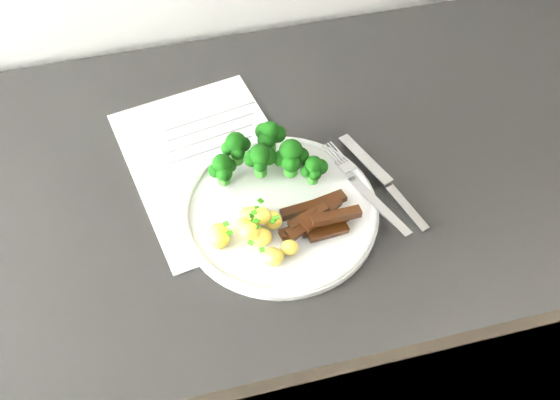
{
  "coord_description": "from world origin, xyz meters",
  "views": [
    {
      "loc": [
        -0.18,
        1.12,
        1.58
      ],
      "look_at": [
        -0.06,
        1.6,
        0.92
      ],
      "focal_mm": 41.12,
      "sensor_mm": 36.0,
      "label": 1
    }
  ],
  "objects_px": {
    "potatoes": "(255,233)",
    "fork": "(367,192)",
    "counter": "(253,323)",
    "beef_strips": "(318,217)",
    "recipe_paper": "(210,163)",
    "plate": "(280,210)",
    "broccoli": "(267,154)",
    "knife": "(393,193)"
  },
  "relations": [
    {
      "from": "potatoes",
      "to": "fork",
      "type": "distance_m",
      "value": 0.16
    },
    {
      "from": "counter",
      "to": "fork",
      "type": "bearing_deg",
      "value": -26.5
    },
    {
      "from": "beef_strips",
      "to": "recipe_paper",
      "type": "bearing_deg",
      "value": 130.26
    },
    {
      "from": "counter",
      "to": "fork",
      "type": "distance_m",
      "value": 0.5
    },
    {
      "from": "plate",
      "to": "potatoes",
      "type": "relative_size",
      "value": 2.44
    },
    {
      "from": "counter",
      "to": "recipe_paper",
      "type": "height_order",
      "value": "recipe_paper"
    },
    {
      "from": "broccoli",
      "to": "plate",
      "type": "bearing_deg",
      "value": -89.08
    },
    {
      "from": "potatoes",
      "to": "broccoli",
      "type": "bearing_deg",
      "value": 68.55
    },
    {
      "from": "potatoes",
      "to": "counter",
      "type": "bearing_deg",
      "value": 86.69
    },
    {
      "from": "knife",
      "to": "beef_strips",
      "type": "bearing_deg",
      "value": -168.6
    },
    {
      "from": "recipe_paper",
      "to": "beef_strips",
      "type": "xyz_separation_m",
      "value": [
        0.12,
        -0.14,
        0.02
      ]
    },
    {
      "from": "knife",
      "to": "broccoli",
      "type": "bearing_deg",
      "value": 154.33
    },
    {
      "from": "potatoes",
      "to": "beef_strips",
      "type": "bearing_deg",
      "value": 4.16
    },
    {
      "from": "broccoli",
      "to": "potatoes",
      "type": "height_order",
      "value": "broccoli"
    },
    {
      "from": "potatoes",
      "to": "beef_strips",
      "type": "distance_m",
      "value": 0.08
    },
    {
      "from": "beef_strips",
      "to": "potatoes",
      "type": "bearing_deg",
      "value": -175.84
    },
    {
      "from": "plate",
      "to": "potatoes",
      "type": "height_order",
      "value": "potatoes"
    },
    {
      "from": "beef_strips",
      "to": "counter",
      "type": "bearing_deg",
      "value": 127.38
    },
    {
      "from": "plate",
      "to": "knife",
      "type": "distance_m",
      "value": 0.15
    },
    {
      "from": "plate",
      "to": "potatoes",
      "type": "bearing_deg",
      "value": -138.16
    },
    {
      "from": "recipe_paper",
      "to": "broccoli",
      "type": "bearing_deg",
      "value": -29.26
    },
    {
      "from": "potatoes",
      "to": "knife",
      "type": "relative_size",
      "value": 0.58
    },
    {
      "from": "counter",
      "to": "fork",
      "type": "xyz_separation_m",
      "value": [
        0.15,
        -0.08,
        0.46
      ]
    },
    {
      "from": "beef_strips",
      "to": "fork",
      "type": "bearing_deg",
      "value": 19.08
    },
    {
      "from": "plate",
      "to": "beef_strips",
      "type": "bearing_deg",
      "value": -36.04
    },
    {
      "from": "recipe_paper",
      "to": "broccoli",
      "type": "relative_size",
      "value": 2.15
    },
    {
      "from": "counter",
      "to": "beef_strips",
      "type": "bearing_deg",
      "value": -52.62
    },
    {
      "from": "broccoli",
      "to": "beef_strips",
      "type": "height_order",
      "value": "broccoli"
    },
    {
      "from": "recipe_paper",
      "to": "potatoes",
      "type": "distance_m",
      "value": 0.15
    },
    {
      "from": "recipe_paper",
      "to": "beef_strips",
      "type": "relative_size",
      "value": 3.12
    },
    {
      "from": "fork",
      "to": "recipe_paper",
      "type": "bearing_deg",
      "value": 149.71
    },
    {
      "from": "recipe_paper",
      "to": "plate",
      "type": "distance_m",
      "value": 0.13
    },
    {
      "from": "recipe_paper",
      "to": "knife",
      "type": "distance_m",
      "value": 0.26
    },
    {
      "from": "counter",
      "to": "broccoli",
      "type": "xyz_separation_m",
      "value": [
        0.03,
        -0.01,
        0.49
      ]
    },
    {
      "from": "recipe_paper",
      "to": "fork",
      "type": "height_order",
      "value": "fork"
    },
    {
      "from": "counter",
      "to": "recipe_paper",
      "type": "distance_m",
      "value": 0.45
    },
    {
      "from": "counter",
      "to": "broccoli",
      "type": "height_order",
      "value": "broccoli"
    },
    {
      "from": "fork",
      "to": "counter",
      "type": "bearing_deg",
      "value": 153.5
    },
    {
      "from": "beef_strips",
      "to": "fork",
      "type": "xyz_separation_m",
      "value": [
        0.08,
        0.03,
        -0.0
      ]
    },
    {
      "from": "broccoli",
      "to": "beef_strips",
      "type": "xyz_separation_m",
      "value": [
        0.04,
        -0.1,
        -0.03
      ]
    },
    {
      "from": "counter",
      "to": "plate",
      "type": "xyz_separation_m",
      "value": [
        0.04,
        -0.07,
        0.45
      ]
    },
    {
      "from": "plate",
      "to": "knife",
      "type": "relative_size",
      "value": 1.42
    }
  ]
}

